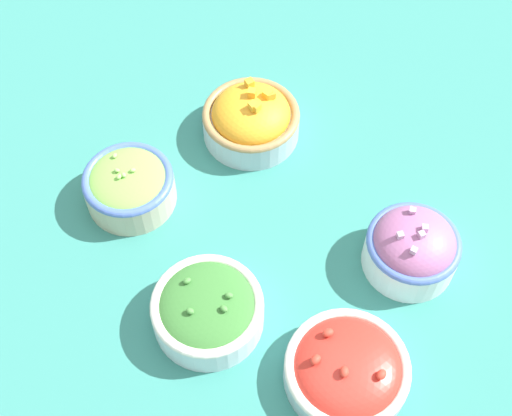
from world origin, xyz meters
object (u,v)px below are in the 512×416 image
object	(u,v)px
bowl_lettuce	(129,185)
bowl_squash	(251,119)
bowl_cherry_tomatoes	(347,369)
bowl_broccoli	(208,309)
bowl_red_onion	(412,247)

from	to	relation	value
bowl_lettuce	bowl_squash	size ratio (longest dim) A/B	0.88
bowl_lettuce	bowl_cherry_tomatoes	size ratio (longest dim) A/B	0.83
bowl_squash	bowl_broccoli	size ratio (longest dim) A/B	1.02
bowl_broccoli	bowl_red_onion	xyz separation A→B (m)	(0.17, 0.21, 0.01)
bowl_lettuce	bowl_squash	xyz separation A→B (m)	(0.07, 0.19, -0.00)
bowl_cherry_tomatoes	bowl_lettuce	bearing A→B (deg)	171.23
bowl_broccoli	bowl_red_onion	bearing A→B (deg)	51.65
bowl_red_onion	bowl_broccoli	bearing A→B (deg)	-128.35
bowl_broccoli	bowl_squash	bearing A→B (deg)	114.09
bowl_broccoli	bowl_cherry_tomatoes	bearing A→B (deg)	9.87
bowl_cherry_tomatoes	bowl_squash	bearing A→B (deg)	140.78
bowl_red_onion	bowl_cherry_tomatoes	world-z (taller)	bowl_red_onion
bowl_squash	bowl_red_onion	xyz separation A→B (m)	(0.29, -0.06, 0.01)
bowl_lettuce	bowl_broccoli	bearing A→B (deg)	-24.39
bowl_red_onion	bowl_cherry_tomatoes	bearing A→B (deg)	-86.75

